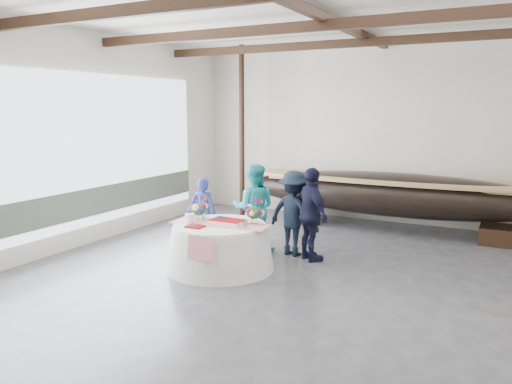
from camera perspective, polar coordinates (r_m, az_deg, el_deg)
The scene contains 12 objects.
floor at distance 7.90m, azimuth 3.22°, elevation -11.86°, with size 10.00×12.00×0.01m, color #3D3D42.
wall_back at distance 13.08m, azimuth 14.29°, elevation 6.51°, with size 10.00×0.02×4.50m, color silver.
wall_left at distance 10.47m, azimuth -22.57°, elevation 5.37°, with size 0.02×12.00×4.50m, color silver.
pavilion_structure at distance 8.21m, azimuth 6.04°, elevation 17.35°, with size 9.80×11.76×4.50m.
open_bay at distance 11.13m, azimuth -18.32°, elevation 3.64°, with size 0.03×7.00×3.20m.
longboat_display at distance 12.10m, azimuth 15.34°, elevation -0.23°, with size 7.47×1.49×1.40m.
banquet_table at distance 9.08m, azimuth -4.11°, elevation -6.22°, with size 1.95×1.95×0.83m.
tabletop_items at distance 9.09m, azimuth -3.86°, elevation -2.53°, with size 1.84×1.01×0.40m.
guest_woman_blue at distance 10.42m, azimuth -6.03°, elevation -2.37°, with size 0.54×0.35×1.47m, color navy.
guest_woman_teal at distance 10.04m, azimuth -0.22°, elevation -1.85°, with size 0.87×0.68×1.79m, color #21A5AD.
guest_man_left at distance 9.83m, azimuth 4.34°, elevation -2.44°, with size 1.09×0.62×1.68m, color black.
guest_man_right at distance 9.49m, azimuth 6.33°, elevation -2.58°, with size 1.05×0.44×1.79m, color black.
Camera 1 is at (3.01, -6.71, 2.89)m, focal length 35.00 mm.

